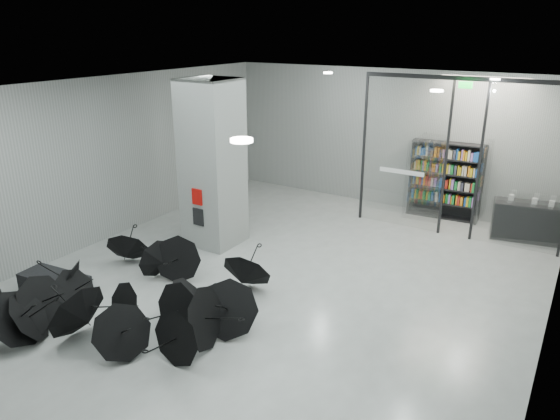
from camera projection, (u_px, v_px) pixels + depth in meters
The scene contains 10 objects.
room at pixel (250, 161), 9.12m from camera, with size 14.00×14.02×4.01m.
column at pixel (213, 164), 12.24m from camera, with size 1.20×1.20×4.00m, color slate.
fire_cabinet at pixel (197, 197), 11.96m from camera, with size 0.28×0.04×0.38m, color #A50A07.
info_panel at pixel (198, 217), 12.13m from camera, with size 0.30×0.03×0.42m, color black.
exit_sign at pixel (466, 85), 11.86m from camera, with size 0.30×0.06×0.15m, color #0CE533.
glass_partition at pixel (459, 153), 12.57m from camera, with size 5.06×0.08×4.00m.
bench at pixel (55, 285), 10.23m from camera, with size 1.42×0.61×0.46m, color black.
bookshelf at pixel (445, 181), 14.21m from camera, with size 1.95×0.39×2.14m, color black, non-canonical shape.
shop_counter at pixel (526, 221), 12.89m from camera, with size 1.61×0.64×0.97m, color black.
umbrella_cluster at pixel (128, 305), 9.34m from camera, with size 5.00×4.63×1.28m.
Camera 1 is at (5.11, -7.29, 5.08)m, focal length 32.95 mm.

